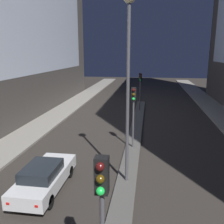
% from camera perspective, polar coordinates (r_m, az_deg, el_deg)
% --- Properties ---
extents(median_strip, '(1.04, 30.90, 0.15)m').
position_cam_1_polar(median_strip, '(19.05, 5.01, -6.72)').
color(median_strip, '#56544F').
rests_on(median_strip, ground).
extents(traffic_light_near, '(0.32, 0.42, 4.22)m').
position_cam_1_polar(traffic_light_near, '(6.21, -2.35, -19.77)').
color(traffic_light_near, '#4C4C51').
rests_on(traffic_light_near, median_strip).
extents(traffic_light_mid, '(0.32, 0.42, 4.22)m').
position_cam_1_polar(traffic_light_mid, '(16.89, 4.95, 1.89)').
color(traffic_light_mid, '#4C4C51').
rests_on(traffic_light_mid, median_strip).
extents(traffic_light_far, '(0.32, 0.42, 4.22)m').
position_cam_1_polar(traffic_light_far, '(28.20, 6.47, 6.55)').
color(traffic_light_far, '#4C4C51').
rests_on(traffic_light_far, median_strip).
extents(street_lamp, '(0.61, 0.61, 9.21)m').
position_cam_1_polar(street_lamp, '(11.86, 3.78, 14.24)').
color(street_lamp, '#4C4C51').
rests_on(street_lamp, median_strip).
extents(car_left_lane, '(1.76, 4.61, 1.45)m').
position_cam_1_polar(car_left_lane, '(12.98, -15.19, -14.08)').
color(car_left_lane, silver).
rests_on(car_left_lane, ground).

